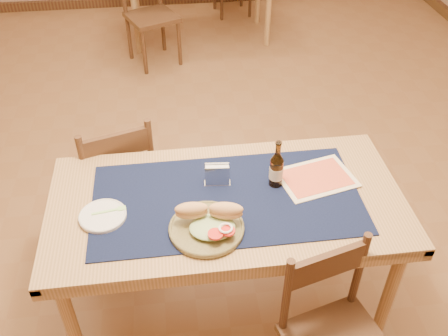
{
  "coord_description": "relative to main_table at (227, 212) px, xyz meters",
  "views": [
    {
      "loc": [
        -0.22,
        -2.42,
        2.29
      ],
      "look_at": [
        0.0,
        -0.7,
        0.85
      ],
      "focal_mm": 40.0,
      "sensor_mm": 36.0,
      "label": 1
    }
  ],
  "objects": [
    {
      "name": "menu_card",
      "position": [
        0.43,
        0.08,
        0.09
      ],
      "size": [
        0.39,
        0.33,
        0.01
      ],
      "color": "beige",
      "rests_on": "placemat"
    },
    {
      "name": "beer_bottle",
      "position": [
        0.24,
        0.07,
        0.18
      ],
      "size": [
        0.06,
        0.06,
        0.24
      ],
      "color": "#4F2F0E",
      "rests_on": "placemat"
    },
    {
      "name": "main_table",
      "position": [
        0.0,
        0.0,
        0.0
      ],
      "size": [
        1.6,
        0.8,
        0.75
      ],
      "color": "#A8814F",
      "rests_on": "ground"
    },
    {
      "name": "sandwich_plate",
      "position": [
        -0.1,
        -0.18,
        0.12
      ],
      "size": [
        0.32,
        0.32,
        0.12
      ],
      "color": "olive",
      "rests_on": "placemat"
    },
    {
      "name": "fork",
      "position": [
        -0.51,
        -0.03,
        0.1
      ],
      "size": [
        0.15,
        0.04,
        0.0
      ],
      "color": "#A7E97F",
      "rests_on": "side_plate"
    },
    {
      "name": "chair_main_far",
      "position": [
        -0.55,
        0.58,
        -0.21
      ],
      "size": [
        0.51,
        0.51,
        0.88
      ],
      "color": "#473019",
      "rests_on": "ground"
    },
    {
      "name": "chair_back_near",
      "position": [
        -0.34,
        2.86,
        -0.2
      ],
      "size": [
        0.55,
        0.55,
        0.9
      ],
      "color": "#473019",
      "rests_on": "ground"
    },
    {
      "name": "placemat",
      "position": [
        0.0,
        0.0,
        0.09
      ],
      "size": [
        1.2,
        0.6,
        0.01
      ],
      "primitive_type": "cube",
      "color": "#0E1533",
      "rests_on": "main_table"
    },
    {
      "name": "baseboard",
      "position": [
        0.0,
        0.8,
        -0.62
      ],
      "size": [
        6.0,
        7.0,
        0.1
      ],
      "color": "#473019",
      "rests_on": "ground"
    },
    {
      "name": "side_plate",
      "position": [
        -0.54,
        -0.05,
        0.1
      ],
      "size": [
        0.2,
        0.2,
        0.02
      ],
      "color": "silver",
      "rests_on": "placemat"
    },
    {
      "name": "napkin_holder",
      "position": [
        -0.03,
        0.11,
        0.14
      ],
      "size": [
        0.12,
        0.05,
        0.11
      ],
      "color": "silver",
      "rests_on": "placemat"
    }
  ]
}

